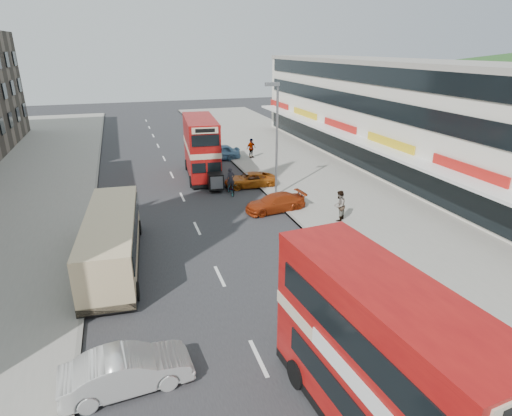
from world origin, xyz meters
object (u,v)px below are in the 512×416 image
object	(u,v)px
car_right_a	(275,203)
car_right_c	(217,152)
street_lamp	(276,132)
pedestrian_near	(339,206)
bus_main	(380,362)
cyclist	(231,186)
coach	(112,239)
car_left_front	(127,370)
bus_second	(201,148)
pedestrian_far	(251,148)
car_right_b	(250,180)

from	to	relation	value
car_right_a	car_right_c	distance (m)	14.63
street_lamp	car_right_a	xyz separation A→B (m)	(-0.99, -2.74, -4.19)
street_lamp	pedestrian_near	xyz separation A→B (m)	(2.11, -5.78, -3.65)
bus_main	cyclist	size ratio (longest dim) A/B	4.27
coach	pedestrian_near	size ratio (longest dim) A/B	4.83
coach	car_left_front	bearing A→B (deg)	-83.52
car_right_c	bus_second	bearing A→B (deg)	-21.01
car_right_a	pedestrian_near	distance (m)	4.38
car_left_front	car_right_a	size ratio (longest dim) A/B	1.00
street_lamp	car_right_a	bearing A→B (deg)	-109.91
bus_main	cyclist	xyz separation A→B (m)	(1.44, 21.37, -1.80)
pedestrian_far	cyclist	size ratio (longest dim) A/B	0.94
car_left_front	pedestrian_far	size ratio (longest dim) A/B	2.17
pedestrian_far	bus_second	bearing A→B (deg)	-168.26
bus_main	car_right_b	size ratio (longest dim) A/B	2.14
pedestrian_near	pedestrian_far	bearing A→B (deg)	-131.35
street_lamp	cyclist	xyz separation A→B (m)	(-2.95, 1.49, -4.09)
car_right_b	pedestrian_far	world-z (taller)	pedestrian_far
car_right_a	pedestrian_near	xyz separation A→B (m)	(3.10, -3.04, 0.53)
car_right_c	car_right_b	bearing A→B (deg)	8.27
coach	car_right_a	bearing A→B (deg)	27.81
pedestrian_near	bus_second	bearing A→B (deg)	-106.70
bus_main	pedestrian_near	size ratio (longest dim) A/B	4.42
coach	pedestrian_far	xyz separation A→B (m)	(12.91, 18.36, -0.36)
cyclist	pedestrian_far	bearing A→B (deg)	62.85
car_right_c	pedestrian_far	distance (m)	3.30
car_left_front	car_right_a	world-z (taller)	car_left_front
car_right_b	cyclist	size ratio (longest dim) A/B	2.00
car_right_b	bus_second	bearing A→B (deg)	-136.06
car_left_front	cyclist	xyz separation A→B (m)	(7.99, 17.49, 0.02)
bus_main	car_left_front	distance (m)	7.83
coach	car_right_c	world-z (taller)	coach
bus_second	car_right_b	bearing A→B (deg)	133.03
car_right_c	pedestrian_near	size ratio (longest dim) A/B	2.22
car_right_a	car_right_b	bearing A→B (deg)	175.06
street_lamp	car_right_b	world-z (taller)	street_lamp
bus_main	bus_second	distance (m)	26.61
car_left_front	pedestrian_near	size ratio (longest dim) A/B	2.10
car_left_front	cyclist	size ratio (longest dim) A/B	2.03
car_right_a	car_right_b	size ratio (longest dim) A/B	1.01
street_lamp	car_right_c	size ratio (longest dim) A/B	1.87
bus_main	coach	distance (m)	14.44
car_right_c	cyclist	xyz separation A→B (m)	(-1.38, -10.39, -0.05)
bus_second	car_right_a	xyz separation A→B (m)	(3.08, -9.46, -1.91)
pedestrian_far	cyclist	xyz separation A→B (m)	(-4.57, -9.63, -0.41)
pedestrian_near	bus_main	bearing A→B (deg)	22.23
car_right_a	car_right_b	xyz separation A→B (m)	(-0.05, 5.57, -0.03)
bus_main	car_right_c	distance (m)	31.94
coach	car_right_a	size ratio (longest dim) A/B	2.31
pedestrian_far	bus_main	bearing A→B (deg)	-126.87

